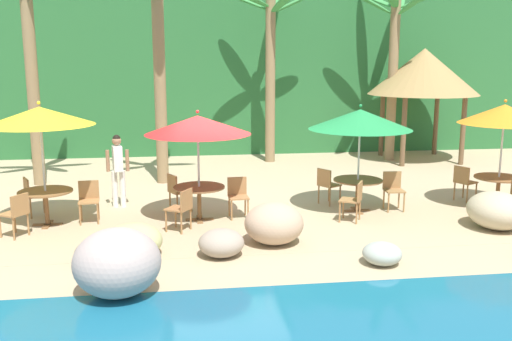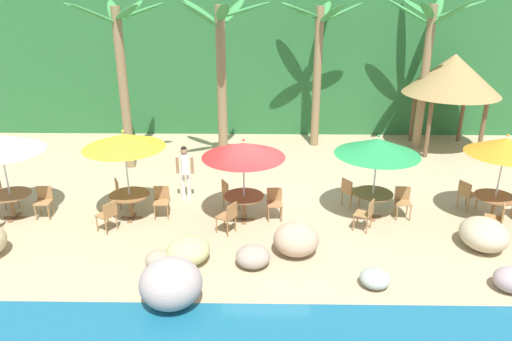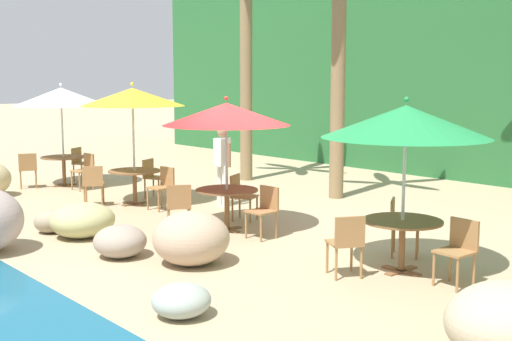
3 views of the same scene
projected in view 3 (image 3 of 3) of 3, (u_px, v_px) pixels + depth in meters
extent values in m
plane|color=tan|center=(261.00, 234.00, 11.40)|extent=(120.00, 120.00, 0.00)
cube|color=tan|center=(261.00, 234.00, 11.40)|extent=(18.00, 5.20, 0.01)
ellipsoid|color=#BDAD8B|center=(508.00, 322.00, 6.28)|extent=(1.14, 1.32, 0.76)
ellipsoid|color=tan|center=(191.00, 238.00, 9.51)|extent=(1.11, 1.12, 0.78)
ellipsoid|color=tan|center=(51.00, 221.00, 11.51)|extent=(0.57, 0.58, 0.40)
ellipsoid|color=gray|center=(120.00, 241.00, 9.93)|extent=(0.81, 0.80, 0.49)
ellipsoid|color=#9FAA9D|center=(181.00, 300.00, 7.45)|extent=(0.67, 0.68, 0.38)
ellipsoid|color=tan|center=(83.00, 220.00, 11.17)|extent=(1.03, 1.11, 0.59)
cylinder|color=silver|center=(63.00, 140.00, 16.33)|extent=(0.04, 0.04, 2.32)
cone|color=white|center=(61.00, 97.00, 16.18)|extent=(2.29, 2.29, 0.45)
sphere|color=white|center=(61.00, 84.00, 16.14)|extent=(0.07, 0.07, 0.07)
cube|color=brown|center=(65.00, 185.00, 16.49)|extent=(0.60, 0.12, 0.03)
cube|color=brown|center=(65.00, 185.00, 16.49)|extent=(0.12, 0.60, 0.03)
cylinder|color=brown|center=(64.00, 171.00, 16.44)|extent=(0.09, 0.09, 0.71)
cylinder|color=brown|center=(64.00, 157.00, 16.39)|extent=(1.10, 1.10, 0.03)
cylinder|color=#9E7042|center=(80.00, 182.00, 15.62)|extent=(0.04, 0.04, 0.45)
cylinder|color=#9E7042|center=(72.00, 181.00, 15.86)|extent=(0.04, 0.04, 0.45)
cylinder|color=#9E7042|center=(93.00, 181.00, 15.87)|extent=(0.04, 0.04, 0.45)
cylinder|color=#9E7042|center=(85.00, 179.00, 16.12)|extent=(0.04, 0.04, 0.45)
cube|color=#9E7042|center=(82.00, 171.00, 15.83)|extent=(0.45, 0.45, 0.03)
cube|color=#9E7042|center=(89.00, 162.00, 15.94)|extent=(0.42, 0.06, 0.42)
cylinder|color=#9E7042|center=(93.00, 172.00, 17.36)|extent=(0.04, 0.04, 0.45)
cylinder|color=#9E7042|center=(86.00, 174.00, 17.03)|extent=(0.04, 0.04, 0.45)
cylinder|color=#9E7042|center=(82.00, 171.00, 17.48)|extent=(0.04, 0.04, 0.45)
cylinder|color=#9E7042|center=(74.00, 173.00, 17.14)|extent=(0.04, 0.04, 0.45)
cube|color=#9E7042|center=(83.00, 163.00, 17.22)|extent=(0.57, 0.57, 0.03)
cube|color=#9E7042|center=(76.00, 156.00, 17.26)|extent=(0.24, 0.38, 0.42)
cylinder|color=#9E7042|center=(21.00, 178.00, 16.28)|extent=(0.04, 0.04, 0.45)
cylinder|color=#9E7042|center=(36.00, 177.00, 16.40)|extent=(0.04, 0.04, 0.45)
cylinder|color=#9E7042|center=(21.00, 180.00, 15.95)|extent=(0.04, 0.04, 0.45)
cylinder|color=#9E7042|center=(36.00, 179.00, 16.07)|extent=(0.04, 0.04, 0.45)
cube|color=#9E7042|center=(28.00, 169.00, 16.14)|extent=(0.55, 0.55, 0.03)
cube|color=#9E7042|center=(28.00, 162.00, 15.93)|extent=(0.19, 0.40, 0.42)
cylinder|color=silver|center=(134.00, 149.00, 13.90)|extent=(0.04, 0.04, 2.39)
cone|color=yellow|center=(132.00, 97.00, 13.75)|extent=(2.18, 2.18, 0.37)
sphere|color=yellow|center=(132.00, 84.00, 13.71)|extent=(0.07, 0.07, 0.07)
cube|color=brown|center=(135.00, 204.00, 14.06)|extent=(0.60, 0.12, 0.03)
cube|color=brown|center=(135.00, 204.00, 14.06)|extent=(0.12, 0.60, 0.03)
cylinder|color=brown|center=(135.00, 188.00, 14.01)|extent=(0.09, 0.09, 0.71)
cylinder|color=brown|center=(134.00, 171.00, 13.96)|extent=(1.10, 1.10, 0.03)
cylinder|color=#9E7042|center=(159.00, 202.00, 13.21)|extent=(0.04, 0.04, 0.45)
cylinder|color=#9E7042|center=(148.00, 199.00, 13.45)|extent=(0.04, 0.04, 0.45)
cylinder|color=#9E7042|center=(173.00, 199.00, 13.46)|extent=(0.04, 0.04, 0.45)
cylinder|color=#9E7042|center=(161.00, 197.00, 13.71)|extent=(0.04, 0.04, 0.45)
cube|color=#9E7042|center=(160.00, 188.00, 13.42)|extent=(0.46, 0.46, 0.03)
cube|color=#9E7042|center=(167.00, 177.00, 13.54)|extent=(0.42, 0.07, 0.42)
cylinder|color=#9E7042|center=(167.00, 187.00, 14.90)|extent=(0.04, 0.04, 0.45)
cylinder|color=#9E7042|center=(159.00, 190.00, 14.58)|extent=(0.04, 0.04, 0.45)
cylinder|color=#9E7042|center=(153.00, 186.00, 15.04)|extent=(0.04, 0.04, 0.45)
cylinder|color=#9E7042|center=(145.00, 189.00, 14.71)|extent=(0.04, 0.04, 0.45)
cube|color=#9E7042|center=(156.00, 178.00, 14.77)|extent=(0.56, 0.56, 0.03)
cube|color=#9E7042|center=(148.00, 168.00, 14.82)|extent=(0.21, 0.39, 0.42)
cylinder|color=#9E7042|center=(86.00, 194.00, 14.06)|extent=(0.04, 0.04, 0.45)
cylinder|color=#9E7042|center=(103.00, 194.00, 14.11)|extent=(0.04, 0.04, 0.45)
cylinder|color=#9E7042|center=(85.00, 197.00, 13.71)|extent=(0.04, 0.04, 0.45)
cylinder|color=#9E7042|center=(102.00, 197.00, 13.76)|extent=(0.04, 0.04, 0.45)
cube|color=#9E7042|center=(94.00, 184.00, 13.88)|extent=(0.58, 0.58, 0.03)
cube|color=#9E7042|center=(92.00, 176.00, 13.65)|extent=(0.26, 0.37, 0.42)
cylinder|color=silver|center=(227.00, 170.00, 11.55)|extent=(0.04, 0.04, 2.16)
cone|color=red|center=(226.00, 114.00, 11.41)|extent=(2.23, 2.23, 0.39)
sphere|color=red|center=(226.00, 98.00, 11.37)|extent=(0.07, 0.07, 0.07)
cube|color=brown|center=(227.00, 230.00, 11.69)|extent=(0.60, 0.12, 0.03)
cube|color=brown|center=(227.00, 230.00, 11.69)|extent=(0.12, 0.60, 0.03)
cylinder|color=brown|center=(227.00, 210.00, 11.64)|extent=(0.09, 0.09, 0.71)
cylinder|color=brown|center=(227.00, 190.00, 11.60)|extent=(1.10, 1.10, 0.03)
cylinder|color=#9E7042|center=(261.00, 229.00, 10.82)|extent=(0.04, 0.04, 0.45)
cylinder|color=#9E7042|center=(246.00, 225.00, 11.07)|extent=(0.04, 0.04, 0.45)
cylinder|color=#9E7042|center=(276.00, 226.00, 11.06)|extent=(0.04, 0.04, 0.45)
cylinder|color=#9E7042|center=(261.00, 222.00, 11.32)|extent=(0.04, 0.04, 0.45)
cube|color=#9E7042|center=(261.00, 211.00, 11.03)|extent=(0.44, 0.44, 0.03)
cube|color=#9E7042|center=(269.00, 199.00, 11.14)|extent=(0.42, 0.06, 0.42)
cylinder|color=#9E7042|center=(257.00, 208.00, 12.55)|extent=(0.04, 0.04, 0.45)
cylinder|color=#9E7042|center=(250.00, 211.00, 12.22)|extent=(0.04, 0.04, 0.45)
cylinder|color=#9E7042|center=(240.00, 207.00, 12.68)|extent=(0.04, 0.04, 0.45)
cylinder|color=#9E7042|center=(232.00, 210.00, 12.35)|extent=(0.04, 0.04, 0.45)
cube|color=#9E7042|center=(245.00, 197.00, 12.42)|extent=(0.57, 0.57, 0.03)
cube|color=#9E7042|center=(235.00, 186.00, 12.46)|extent=(0.23, 0.39, 0.42)
cylinder|color=#9E7042|center=(168.00, 218.00, 11.67)|extent=(0.04, 0.04, 0.45)
cylinder|color=#9E7042|center=(188.00, 217.00, 11.73)|extent=(0.04, 0.04, 0.45)
cylinder|color=#9E7042|center=(169.00, 222.00, 11.32)|extent=(0.04, 0.04, 0.45)
cylinder|color=#9E7042|center=(190.00, 221.00, 11.38)|extent=(0.04, 0.04, 0.45)
cube|color=#9E7042|center=(179.00, 206.00, 11.49)|extent=(0.58, 0.58, 0.03)
cube|color=#9E7042|center=(179.00, 197.00, 11.27)|extent=(0.25, 0.38, 0.42)
cylinder|color=silver|center=(403.00, 194.00, 9.04)|extent=(0.04, 0.04, 2.20)
cone|color=#238E47|center=(406.00, 122.00, 8.90)|extent=(2.29, 2.29, 0.44)
sphere|color=#238E47|center=(406.00, 99.00, 8.86)|extent=(0.07, 0.07, 0.07)
cube|color=brown|center=(401.00, 271.00, 9.20)|extent=(0.60, 0.12, 0.03)
cube|color=brown|center=(401.00, 271.00, 9.20)|extent=(0.12, 0.60, 0.03)
cylinder|color=brown|center=(402.00, 246.00, 9.15)|extent=(0.09, 0.09, 0.71)
cylinder|color=brown|center=(403.00, 221.00, 9.10)|extent=(1.10, 1.10, 0.03)
cylinder|color=#9E7042|center=(457.00, 276.00, 8.26)|extent=(0.04, 0.04, 0.45)
cylinder|color=#9E7042|center=(434.00, 269.00, 8.54)|extent=(0.04, 0.04, 0.45)
cylinder|color=#9E7042|center=(474.00, 271.00, 8.48)|extent=(0.04, 0.04, 0.45)
cylinder|color=#9E7042|center=(450.00, 265.00, 8.76)|extent=(0.04, 0.04, 0.45)
cube|color=#9E7042|center=(455.00, 252.00, 8.47)|extent=(0.44, 0.44, 0.03)
cube|color=#9E7042|center=(464.00, 235.00, 8.57)|extent=(0.42, 0.06, 0.42)
cylinder|color=#9E7042|center=(418.00, 240.00, 10.10)|extent=(0.04, 0.04, 0.45)
cylinder|color=#9E7042|center=(417.00, 245.00, 9.76)|extent=(0.04, 0.04, 0.45)
cylinder|color=#9E7042|center=(394.00, 238.00, 10.19)|extent=(0.04, 0.04, 0.45)
cylinder|color=#9E7042|center=(392.00, 244.00, 9.85)|extent=(0.04, 0.04, 0.45)
cube|color=#9E7042|center=(406.00, 226.00, 9.94)|extent=(0.58, 0.58, 0.03)
cube|color=#9E7042|center=(393.00, 213.00, 9.97)|extent=(0.26, 0.37, 0.42)
cylinder|color=#9E7042|center=(327.00, 257.00, 9.10)|extent=(0.04, 0.04, 0.45)
cylinder|color=#9E7042|center=(351.00, 256.00, 9.18)|extent=(0.04, 0.04, 0.45)
cylinder|color=#9E7042|center=(336.00, 264.00, 8.76)|extent=(0.04, 0.04, 0.45)
cylinder|color=#9E7042|center=(361.00, 263.00, 8.84)|extent=(0.04, 0.04, 0.45)
cube|color=#9E7042|center=(344.00, 243.00, 8.94)|extent=(0.57, 0.57, 0.03)
cube|color=#9E7042|center=(350.00, 232.00, 8.72)|extent=(0.23, 0.39, 0.42)
cylinder|color=olive|center=(246.00, 76.00, 17.11)|extent=(0.32, 0.32, 5.47)
cylinder|color=olive|center=(338.00, 74.00, 14.49)|extent=(0.32, 0.32, 5.52)
cylinder|color=white|center=(220.00, 185.00, 13.93)|extent=(0.13, 0.13, 0.86)
cylinder|color=white|center=(225.00, 186.00, 13.80)|extent=(0.13, 0.13, 0.86)
cube|color=white|center=(222.00, 152.00, 13.76)|extent=(0.27, 0.38, 0.58)
cylinder|color=#9E7051|center=(216.00, 153.00, 13.93)|extent=(0.08, 0.08, 0.50)
cylinder|color=#9E7051|center=(229.00, 155.00, 13.61)|extent=(0.08, 0.08, 0.50)
sphere|color=#9E7051|center=(222.00, 132.00, 13.71)|extent=(0.21, 0.21, 0.21)
sphere|color=black|center=(222.00, 130.00, 13.70)|extent=(0.18, 0.18, 0.18)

